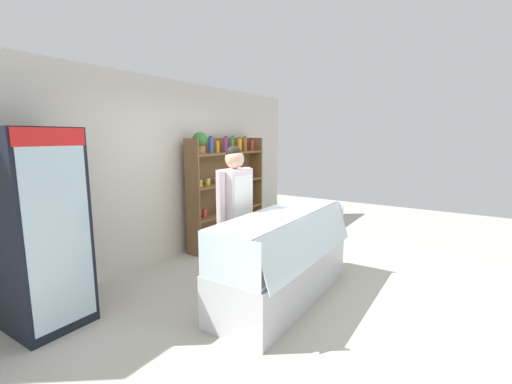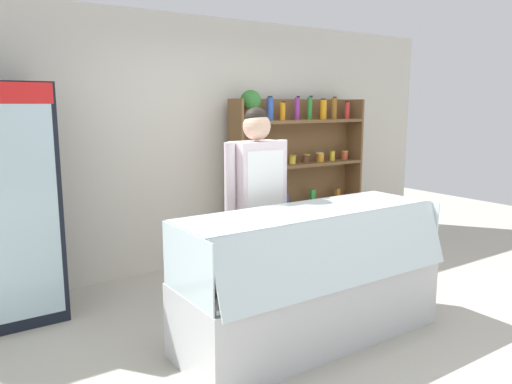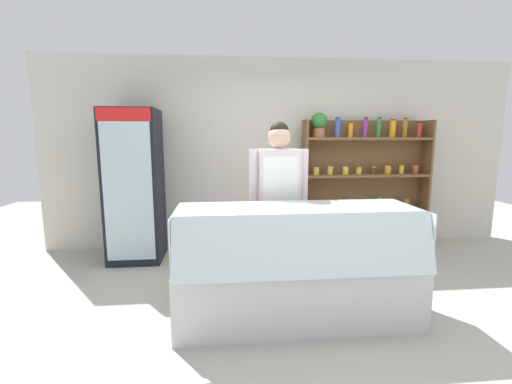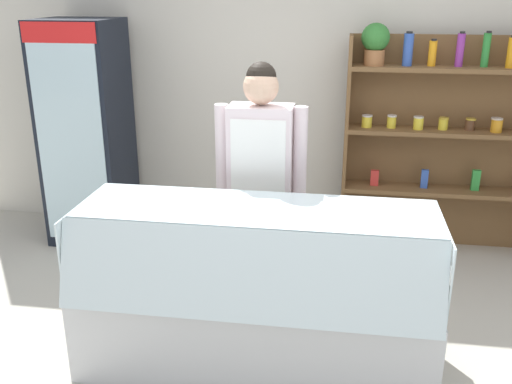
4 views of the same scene
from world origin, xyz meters
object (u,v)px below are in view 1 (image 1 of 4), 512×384
at_px(deli_display_case, 283,272).
at_px(shelving_unit, 224,182).
at_px(drinks_fridge, 42,230).
at_px(shop_clerk, 235,205).

bearing_deg(deli_display_case, shelving_unit, 54.80).
height_order(drinks_fridge, shelving_unit, drinks_fridge).
bearing_deg(shop_clerk, shelving_unit, 42.20).
bearing_deg(drinks_fridge, shop_clerk, -31.63).
distance_m(shelving_unit, shop_clerk, 1.89).
relative_size(drinks_fridge, shop_clerk, 1.11).
distance_m(deli_display_case, shop_clerk, 0.97).
height_order(drinks_fridge, deli_display_case, drinks_fridge).
relative_size(drinks_fridge, deli_display_case, 0.94).
distance_m(shelving_unit, deli_display_case, 2.45).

